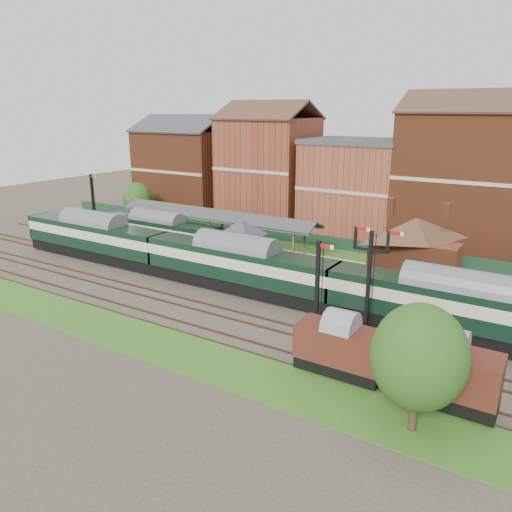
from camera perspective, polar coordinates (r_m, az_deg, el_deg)
The scene contains 19 objects.
ground at distance 45.86m, azimuth -0.75°, elevation -4.31°, with size 160.00×160.00×0.00m, color #473D33.
grass_back at distance 59.22m, azimuth 7.70°, elevation 0.45°, with size 90.00×4.50×0.06m, color #2D6619.
grass_front at distance 37.21m, azimuth -11.01°, elevation -9.78°, with size 90.00×5.00×0.06m, color #2D6619.
fence at distance 60.79m, azimuth 8.51°, elevation 1.54°, with size 90.00×0.12×1.50m, color #193823.
platform at distance 56.04m, azimuth 0.38°, elevation 0.17°, with size 55.00×3.40×1.00m, color #2D2D2D.
signal_box at distance 49.01m, azimuth -1.64°, elevation 1.01°, with size 5.40×5.40×6.00m.
brick_hut at distance 45.84m, azimuth 6.72°, elevation -2.84°, with size 3.20×2.64×2.94m.
station_building at distance 48.66m, azimuth 17.65°, elevation 1.03°, with size 8.10×8.10×5.90m.
canopy at distance 58.34m, azimuth -4.64°, elevation 4.91°, with size 26.00×3.89×4.08m.
semaphore_bracket at distance 37.18m, azimuth 12.83°, elevation -2.24°, with size 3.60×0.25×8.18m.
semaphore_platform_end at distance 70.15m, azimuth -18.11°, elevation 5.78°, with size 1.23×0.25×8.00m.
semaphore_siding at distance 34.10m, azimuth 7.00°, elevation -4.52°, with size 1.23×0.25×8.00m.
town_backdrop at distance 65.96m, azimuth 11.11°, elevation 8.15°, with size 69.00×10.00×16.00m.
dmu_train at distance 45.73m, azimuth -2.20°, elevation -0.95°, with size 57.68×3.03×4.43m.
platform_railcar at distance 60.33m, azimuth -11.16°, elevation 2.79°, with size 16.81×2.65×3.87m.
goods_van_a at distance 32.37m, azimuth 9.57°, elevation -10.18°, with size 5.52×2.39×3.35m.
goods_van_b at distance 30.80m, azimuth 20.70°, elevation -12.28°, with size 5.96×2.58×3.62m.
tree_far at distance 26.95m, azimuth 18.13°, elevation -10.94°, with size 4.88×4.88×7.12m.
tree_back at distance 74.62m, azimuth -13.38°, elevation 6.37°, with size 4.15×4.15×6.06m.
Camera 1 is at (23.35, -35.90, 16.40)m, focal length 35.00 mm.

